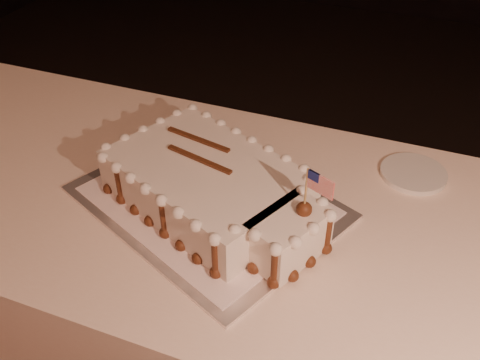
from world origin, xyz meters
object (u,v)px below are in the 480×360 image
(banquet_table, at_px, (300,332))
(side_plate, at_px, (413,173))
(sheet_cake, at_px, (215,189))
(cake_board, at_px, (207,202))

(banquet_table, relative_size, side_plate, 15.09)
(sheet_cake, bearing_deg, side_plate, 35.98)
(banquet_table, xyz_separation_m, sheet_cake, (-0.22, -0.02, 0.43))
(banquet_table, bearing_deg, sheet_cake, -173.44)
(cake_board, bearing_deg, banquet_table, 26.90)
(cake_board, height_order, side_plate, side_plate)
(sheet_cake, bearing_deg, banquet_table, 6.56)
(cake_board, xyz_separation_m, sheet_cake, (0.03, -0.01, 0.06))
(banquet_table, distance_m, cake_board, 0.45)
(sheet_cake, distance_m, side_plate, 0.49)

